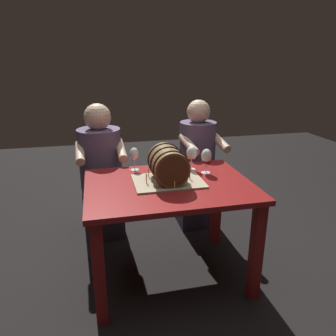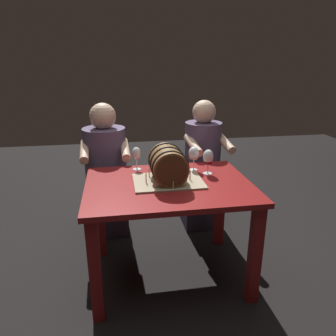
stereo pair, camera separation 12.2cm
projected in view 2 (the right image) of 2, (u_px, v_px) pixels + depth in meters
ground_plane at (169, 274)px, 2.37m from camera, size 8.00×8.00×0.00m
dining_table at (169, 200)px, 2.17m from camera, size 1.10×0.82×0.72m
barrel_cake at (168, 166)px, 2.12m from camera, size 0.46×0.34×0.25m
wine_glass_rose at (194, 154)px, 2.35m from camera, size 0.08×0.08×0.18m
wine_glass_red at (208, 158)px, 2.27m from camera, size 0.08×0.08×0.18m
wine_glass_empty at (136, 154)px, 2.36m from camera, size 0.07×0.07×0.17m
person_seated_left at (107, 174)px, 2.79m from camera, size 0.40×0.48×1.17m
person_seated_right at (202, 171)px, 2.92m from camera, size 0.39×0.49×1.18m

